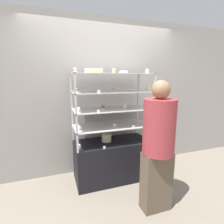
% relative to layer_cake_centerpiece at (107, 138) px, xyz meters
% --- Properties ---
extents(ground_plane, '(20.00, 20.00, 0.00)m').
position_rel_layer_cake_centerpiece_xyz_m(ground_plane, '(0.08, -0.03, -0.69)').
color(ground_plane, gray).
extents(back_wall, '(8.00, 0.05, 2.60)m').
position_rel_layer_cake_centerpiece_xyz_m(back_wall, '(0.08, 0.39, 0.61)').
color(back_wall, gray).
rests_on(back_wall, ground_plane).
extents(display_base, '(1.18, 0.54, 0.63)m').
position_rel_layer_cake_centerpiece_xyz_m(display_base, '(0.08, -0.03, -0.38)').
color(display_base, black).
rests_on(display_base, ground_plane).
extents(display_riser_lower, '(1.18, 0.54, 0.26)m').
position_rel_layer_cake_centerpiece_xyz_m(display_riser_lower, '(0.08, -0.03, 0.19)').
color(display_riser_lower, '#B7B7BC').
rests_on(display_riser_lower, display_base).
extents(display_riser_middle, '(1.18, 0.54, 0.26)m').
position_rel_layer_cake_centerpiece_xyz_m(display_riser_middle, '(0.08, -0.03, 0.45)').
color(display_riser_middle, '#B7B7BC').
rests_on(display_riser_middle, display_riser_lower).
extents(display_riser_upper, '(1.18, 0.54, 0.26)m').
position_rel_layer_cake_centerpiece_xyz_m(display_riser_upper, '(0.08, -0.03, 0.72)').
color(display_riser_upper, '#B7B7BC').
rests_on(display_riser_upper, display_riser_middle).
extents(display_riser_top, '(1.18, 0.54, 0.26)m').
position_rel_layer_cake_centerpiece_xyz_m(display_riser_top, '(0.08, -0.03, 0.98)').
color(display_riser_top, '#B7B7BC').
rests_on(display_riser_top, display_riser_upper).
extents(layer_cake_centerpiece, '(0.16, 0.16, 0.12)m').
position_rel_layer_cake_centerpiece_xyz_m(layer_cake_centerpiece, '(0.00, 0.00, 0.00)').
color(layer_cake_centerpiece, beige).
rests_on(layer_cake_centerpiece, display_base).
extents(sheet_cake_frosted, '(0.23, 0.15, 0.07)m').
position_rel_layer_cake_centerpiece_xyz_m(sheet_cake_frosted, '(-0.19, -0.01, 1.03)').
color(sheet_cake_frosted, '#DBBC84').
rests_on(sheet_cake_frosted, display_riser_top).
extents(cupcake_0, '(0.06, 0.06, 0.07)m').
position_rel_layer_cake_centerpiece_xyz_m(cupcake_0, '(-0.46, -0.15, -0.03)').
color(cupcake_0, white).
rests_on(cupcake_0, display_base).
extents(cupcake_1, '(0.06, 0.06, 0.07)m').
position_rel_layer_cake_centerpiece_xyz_m(cupcake_1, '(0.62, -0.11, -0.03)').
color(cupcake_1, beige).
rests_on(cupcake_1, display_base).
extents(price_tag_0, '(0.04, 0.00, 0.04)m').
position_rel_layer_cake_centerpiece_xyz_m(price_tag_0, '(-0.12, -0.28, -0.04)').
color(price_tag_0, white).
rests_on(price_tag_0, display_base).
extents(cupcake_2, '(0.05, 0.05, 0.06)m').
position_rel_layer_cake_centerpiece_xyz_m(cupcake_2, '(-0.44, -0.14, 0.23)').
color(cupcake_2, '#CCB28C').
rests_on(cupcake_2, display_riser_lower).
extents(cupcake_3, '(0.05, 0.05, 0.06)m').
position_rel_layer_cake_centerpiece_xyz_m(cupcake_3, '(0.08, -0.14, 0.23)').
color(cupcake_3, '#CCB28C').
rests_on(cupcake_3, display_riser_lower).
extents(cupcake_4, '(0.05, 0.05, 0.06)m').
position_rel_layer_cake_centerpiece_xyz_m(cupcake_4, '(0.60, -0.17, 0.23)').
color(cupcake_4, beige).
rests_on(cupcake_4, display_riser_lower).
extents(price_tag_1, '(0.04, 0.00, 0.04)m').
position_rel_layer_cake_centerpiece_xyz_m(price_tag_1, '(0.33, -0.28, 0.23)').
color(price_tag_1, white).
rests_on(price_tag_1, display_riser_lower).
extents(cupcake_5, '(0.06, 0.06, 0.08)m').
position_rel_layer_cake_centerpiece_xyz_m(cupcake_5, '(-0.44, -0.17, 0.50)').
color(cupcake_5, beige).
rests_on(cupcake_5, display_riser_middle).
extents(cupcake_6, '(0.06, 0.06, 0.08)m').
position_rel_layer_cake_centerpiece_xyz_m(cupcake_6, '(-0.08, -0.09, 0.50)').
color(cupcake_6, beige).
rests_on(cupcake_6, display_riser_middle).
extents(cupcake_7, '(0.06, 0.06, 0.08)m').
position_rel_layer_cake_centerpiece_xyz_m(cupcake_7, '(0.26, -0.10, 0.50)').
color(cupcake_7, white).
rests_on(cupcake_7, display_riser_middle).
extents(cupcake_8, '(0.06, 0.06, 0.08)m').
position_rel_layer_cake_centerpiece_xyz_m(cupcake_8, '(0.61, -0.15, 0.50)').
color(cupcake_8, beige).
rests_on(cupcake_8, display_riser_middle).
extents(price_tag_2, '(0.04, 0.00, 0.04)m').
position_rel_layer_cake_centerpiece_xyz_m(price_tag_2, '(-0.20, -0.28, 0.49)').
color(price_tag_2, white).
rests_on(price_tag_2, display_riser_middle).
extents(cupcake_9, '(0.05, 0.05, 0.07)m').
position_rel_layer_cake_centerpiece_xyz_m(cupcake_9, '(-0.45, -0.15, 0.76)').
color(cupcake_9, white).
rests_on(cupcake_9, display_riser_upper).
extents(cupcake_10, '(0.05, 0.05, 0.07)m').
position_rel_layer_cake_centerpiece_xyz_m(cupcake_10, '(0.09, -0.10, 0.76)').
color(cupcake_10, beige).
rests_on(cupcake_10, display_riser_upper).
extents(cupcake_11, '(0.05, 0.05, 0.07)m').
position_rel_layer_cake_centerpiece_xyz_m(cupcake_11, '(0.63, -0.11, 0.76)').
color(cupcake_11, white).
rests_on(cupcake_11, display_riser_upper).
extents(price_tag_3, '(0.04, 0.00, 0.04)m').
position_rel_layer_cake_centerpiece_xyz_m(price_tag_3, '(-0.19, -0.28, 0.76)').
color(price_tag_3, white).
rests_on(price_tag_3, display_riser_upper).
extents(cupcake_12, '(0.06, 0.06, 0.07)m').
position_rel_layer_cake_centerpiece_xyz_m(cupcake_12, '(-0.46, -0.12, 1.03)').
color(cupcake_12, beige).
rests_on(cupcake_12, display_riser_top).
extents(cupcake_13, '(0.06, 0.06, 0.07)m').
position_rel_layer_cake_centerpiece_xyz_m(cupcake_13, '(0.08, -0.12, 1.03)').
color(cupcake_13, '#CCB28C').
rests_on(cupcake_13, display_riser_top).
extents(cupcake_14, '(0.06, 0.06, 0.07)m').
position_rel_layer_cake_centerpiece_xyz_m(cupcake_14, '(0.61, -0.14, 1.03)').
color(cupcake_14, beige).
rests_on(cupcake_14, display_riser_top).
extents(price_tag_4, '(0.04, 0.00, 0.04)m').
position_rel_layer_cake_centerpiece_xyz_m(price_tag_4, '(-0.35, -0.28, 1.02)').
color(price_tag_4, white).
rests_on(price_tag_4, display_riser_top).
extents(donut_glazed, '(0.14, 0.14, 0.04)m').
position_rel_layer_cake_centerpiece_xyz_m(donut_glazed, '(0.29, 0.05, 1.02)').
color(donut_glazed, '#EFE5CC').
rests_on(donut_glazed, display_riser_top).
extents(customer_figure, '(0.37, 0.37, 1.60)m').
position_rel_layer_cake_centerpiece_xyz_m(customer_figure, '(0.38, -0.85, 0.16)').
color(customer_figure, brown).
rests_on(customer_figure, ground_plane).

